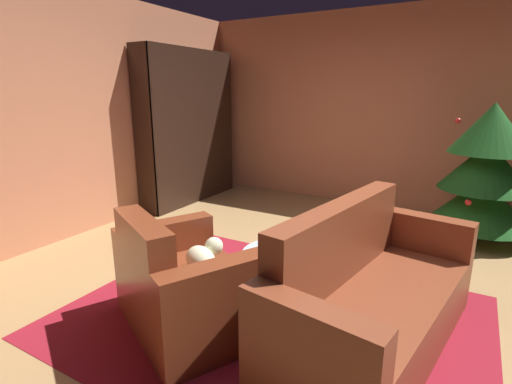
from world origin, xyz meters
TOP-DOWN VIEW (x-y plane):
  - ground_plane at (0.00, 0.00)m, footprint 6.88×6.88m
  - wall_back at (0.00, 2.90)m, footprint 5.57×0.06m
  - wall_left at (-2.75, 0.00)m, footprint 0.06×5.85m
  - area_rug at (0.00, -0.49)m, footprint 2.91×2.26m
  - bookshelf_unit at (-2.51, 1.82)m, footprint 0.35×1.79m
  - armchair_red at (-0.47, -0.88)m, footprint 1.26×1.14m
  - couch_red at (0.68, -0.44)m, footprint 1.03×1.92m
  - coffee_table at (0.02, -0.34)m, footprint 0.60×0.60m
  - book_stack_on_table at (0.07, -0.30)m, footprint 0.22×0.17m
  - bottle_on_table at (0.18, -0.36)m, footprint 0.06×0.06m
  - decorated_tree at (1.29, 2.02)m, footprint 1.04×1.04m

SIDE VIEW (x-z plane):
  - ground_plane at x=0.00m, z-range 0.00..0.00m
  - area_rug at x=0.00m, z-range 0.00..0.01m
  - armchair_red at x=-0.47m, z-range -0.12..0.72m
  - couch_red at x=0.68m, z-range -0.15..0.77m
  - coffee_table at x=0.02m, z-range 0.18..0.63m
  - book_stack_on_table at x=0.07m, z-range 0.46..0.55m
  - bottle_on_table at x=0.18m, z-range 0.43..0.72m
  - decorated_tree at x=1.29m, z-range 0.03..1.53m
  - bookshelf_unit at x=-2.51m, z-range 0.01..2.20m
  - wall_back at x=0.00m, z-range 0.00..2.71m
  - wall_left at x=-2.75m, z-range 0.00..2.71m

